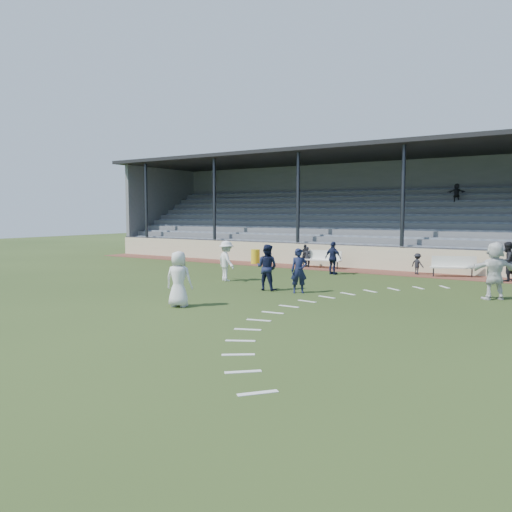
{
  "coord_description": "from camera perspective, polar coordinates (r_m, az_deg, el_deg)",
  "views": [
    {
      "loc": [
        10.42,
        -13.79,
        2.99
      ],
      "look_at": [
        0.0,
        2.5,
        1.3
      ],
      "focal_mm": 35.0,
      "sensor_mm": 36.0,
      "label": 1
    }
  ],
  "objects": [
    {
      "name": "ground",
      "position": [
        17.55,
        -4.42,
        -4.83
      ],
      "size": [
        90.0,
        90.0,
        0.0
      ],
      "primitive_type": "plane",
      "color": "#2B3D19",
      "rests_on": "ground"
    },
    {
      "name": "cinder_track",
      "position": [
        26.6,
        9.33,
        -1.5
      ],
      "size": [
        34.0,
        2.0,
        0.02
      ],
      "primitive_type": "cube",
      "color": "brown",
      "rests_on": "ground"
    },
    {
      "name": "retaining_wall",
      "position": [
        27.51,
        10.21,
        -0.07
      ],
      "size": [
        34.0,
        0.18,
        1.2
      ],
      "primitive_type": "cube",
      "color": "beige",
      "rests_on": "ground"
    },
    {
      "name": "bench_left",
      "position": [
        26.97,
        7.72,
        -0.17
      ],
      "size": [
        2.0,
        0.45,
        0.95
      ],
      "rotation": [
        0.0,
        0.0,
        -0.0
      ],
      "color": "white",
      "rests_on": "cinder_track"
    },
    {
      "name": "bench_right",
      "position": [
        24.9,
        21.63,
        -0.9
      ],
      "size": [
        1.99,
        1.23,
        0.95
      ],
      "rotation": [
        0.0,
        0.0,
        0.41
      ],
      "color": "white",
      "rests_on": "cinder_track"
    },
    {
      "name": "trash_bin",
      "position": [
        29.04,
        -0.07,
        -0.06
      ],
      "size": [
        0.52,
        0.52,
        0.83
      ],
      "primitive_type": "cylinder",
      "color": "gold",
      "rests_on": "cinder_track"
    },
    {
      "name": "football",
      "position": [
        16.98,
        -8.95,
        -4.82
      ],
      "size": [
        0.23,
        0.23,
        0.23
      ],
      "primitive_type": "sphere",
      "color": "#EC4F0D",
      "rests_on": "ground"
    },
    {
      "name": "player_white_lead",
      "position": [
        16.0,
        -8.83,
        -2.61
      ],
      "size": [
        1.0,
        0.79,
        1.78
      ],
      "primitive_type": "imported",
      "rotation": [
        0.0,
        0.0,
        3.44
      ],
      "color": "silver",
      "rests_on": "ground"
    },
    {
      "name": "player_navy_lead",
      "position": [
        18.58,
        4.93,
        -1.69
      ],
      "size": [
        0.73,
        0.67,
        1.67
      ],
      "primitive_type": "imported",
      "rotation": [
        0.0,
        0.0,
        0.59
      ],
      "color": "#141937",
      "rests_on": "ground"
    },
    {
      "name": "player_navy_mid",
      "position": [
        19.18,
        1.26,
        -1.31
      ],
      "size": [
        0.91,
        0.73,
        1.77
      ],
      "primitive_type": "imported",
      "rotation": [
        0.0,
        0.0,
        3.21
      ],
      "color": "#141937",
      "rests_on": "ground"
    },
    {
      "name": "player_white_wing",
      "position": [
        21.82,
        -3.4,
        -0.56
      ],
      "size": [
        1.31,
        1.11,
        1.76
      ],
      "primitive_type": "imported",
      "rotation": [
        0.0,
        0.0,
        2.66
      ],
      "color": "silver",
      "rests_on": "ground"
    },
    {
      "name": "player_navy_wing",
      "position": [
        24.35,
        8.81,
        -0.23
      ],
      "size": [
        1.0,
        0.61,
        1.59
      ],
      "primitive_type": "imported",
      "rotation": [
        0.0,
        0.0,
        2.89
      ],
      "color": "#141937",
      "rests_on": "ground"
    },
    {
      "name": "player_white_back",
      "position": [
        19.0,
        25.59,
        -1.52
      ],
      "size": [
        1.85,
        1.55,
        2.0
      ],
      "primitive_type": "imported",
      "rotation": [
        0.0,
        0.0,
        3.76
      ],
      "color": "silver",
      "rests_on": "ground"
    },
    {
      "name": "official",
      "position": [
        24.14,
        26.75,
        -0.56
      ],
      "size": [
        0.98,
        1.05,
        1.71
      ],
      "primitive_type": "imported",
      "rotation": [
        0.0,
        0.0,
        4.18
      ],
      "color": "black",
      "rests_on": "cinder_track"
    },
    {
      "name": "sub_left_near",
      "position": [
        27.29,
        5.86,
        -0.09
      ],
      "size": [
        0.48,
        0.41,
        1.13
      ],
      "primitive_type": "imported",
      "rotation": [
        0.0,
        0.0,
        3.54
      ],
      "color": "black",
      "rests_on": "cinder_track"
    },
    {
      "name": "sub_left_far",
      "position": [
        27.53,
        5.65,
        0.06
      ],
      "size": [
        0.76,
        0.43,
        1.23
      ],
      "primitive_type": "imported",
      "rotation": [
        0.0,
        0.0,
        3.33
      ],
      "color": "black",
      "rests_on": "cinder_track"
    },
    {
      "name": "sub_right",
      "position": [
        25.22,
        17.97,
        -0.85
      ],
      "size": [
        0.75,
        0.61,
        1.02
      ],
      "primitive_type": "imported",
      "rotation": [
        0.0,
        0.0,
        2.74
      ],
      "color": "black",
      "rests_on": "cinder_track"
    },
    {
      "name": "grandstand",
      "position": [
        31.82,
        13.51,
        3.44
      ],
      "size": [
        34.6,
        9.0,
        6.61
      ],
      "color": "slate",
      "rests_on": "ground"
    },
    {
      "name": "penalty_arc",
      "position": [
        15.46,
        7.95,
        -6.19
      ],
      "size": [
        3.89,
        14.63,
        0.01
      ],
      "color": "silver",
      "rests_on": "ground"
    }
  ]
}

